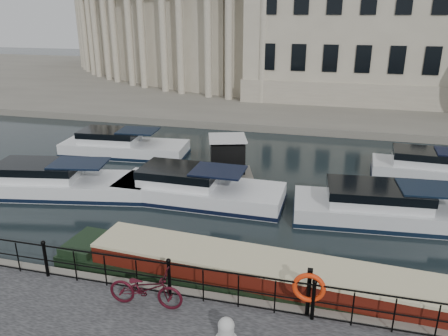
{
  "coord_description": "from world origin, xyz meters",
  "views": [
    {
      "loc": [
        4.12,
        -12.04,
        8.23
      ],
      "look_at": [
        0.5,
        2.0,
        3.0
      ],
      "focal_mm": 35.0,
      "sensor_mm": 36.0,
      "label": 1
    }
  ],
  "objects_px": {
    "mooring_bollard": "(226,330)",
    "harbour_hut": "(227,158)",
    "narrowboat": "(272,285)",
    "life_ring_post": "(309,288)",
    "bicycle": "(146,288)"
  },
  "relations": [
    {
      "from": "narrowboat",
      "to": "bicycle",
      "type": "bearing_deg",
      "value": -143.23
    },
    {
      "from": "mooring_bollard",
      "to": "life_ring_post",
      "type": "relative_size",
      "value": 0.44
    },
    {
      "from": "mooring_bollard",
      "to": "harbour_hut",
      "type": "distance_m",
      "value": 12.93
    },
    {
      "from": "mooring_bollard",
      "to": "harbour_hut",
      "type": "bearing_deg",
      "value": 103.94
    },
    {
      "from": "bicycle",
      "to": "life_ring_post",
      "type": "xyz_separation_m",
      "value": [
        4.33,
        0.62,
        0.34
      ]
    },
    {
      "from": "bicycle",
      "to": "mooring_bollard",
      "type": "bearing_deg",
      "value": -109.25
    },
    {
      "from": "mooring_bollard",
      "to": "harbour_hut",
      "type": "height_order",
      "value": "harbour_hut"
    },
    {
      "from": "bicycle",
      "to": "narrowboat",
      "type": "xyz_separation_m",
      "value": [
        3.18,
        2.08,
        -0.74
      ]
    },
    {
      "from": "narrowboat",
      "to": "harbour_hut",
      "type": "height_order",
      "value": "harbour_hut"
    },
    {
      "from": "mooring_bollard",
      "to": "narrowboat",
      "type": "height_order",
      "value": "narrowboat"
    },
    {
      "from": "life_ring_post",
      "to": "narrowboat",
      "type": "bearing_deg",
      "value": 128.08
    },
    {
      "from": "narrowboat",
      "to": "life_ring_post",
      "type": "bearing_deg",
      "value": -48.32
    },
    {
      "from": "bicycle",
      "to": "harbour_hut",
      "type": "xyz_separation_m",
      "value": [
        -0.66,
        11.81,
        -0.15
      ]
    },
    {
      "from": "mooring_bollard",
      "to": "narrowboat",
      "type": "xyz_separation_m",
      "value": [
        0.73,
        2.82,
        -0.48
      ]
    },
    {
      "from": "bicycle",
      "to": "narrowboat",
      "type": "bearing_deg",
      "value": -59.36
    }
  ]
}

